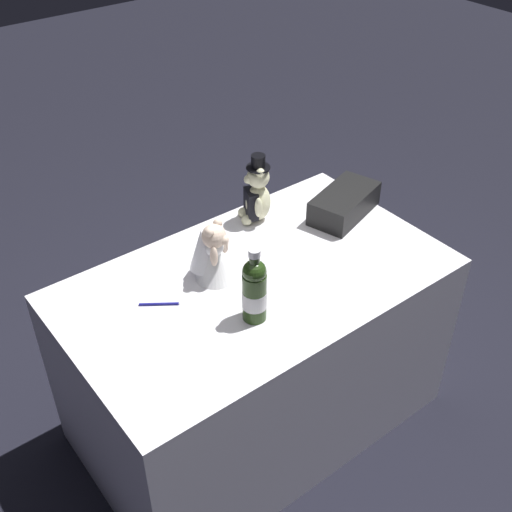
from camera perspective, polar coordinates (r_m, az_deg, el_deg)
ground_plane at (r=2.93m, az=0.00°, el=-13.97°), size 12.00×12.00×0.00m
reception_table at (r=2.64m, az=0.00°, el=-8.59°), size 1.44×0.84×0.79m
teddy_bear_groom at (r=2.61m, az=0.02°, el=5.50°), size 0.14×0.14×0.30m
teddy_bear_bride at (r=2.32m, az=-3.98°, el=0.22°), size 0.18×0.20×0.24m
champagne_bottle at (r=2.13m, az=-0.14°, el=-3.00°), size 0.08×0.08×0.29m
signing_pen at (r=2.28m, az=-8.48°, el=-4.23°), size 0.12×0.09×0.01m
gift_case_black at (r=2.71m, az=7.83°, el=4.66°), size 0.36×0.26×0.11m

